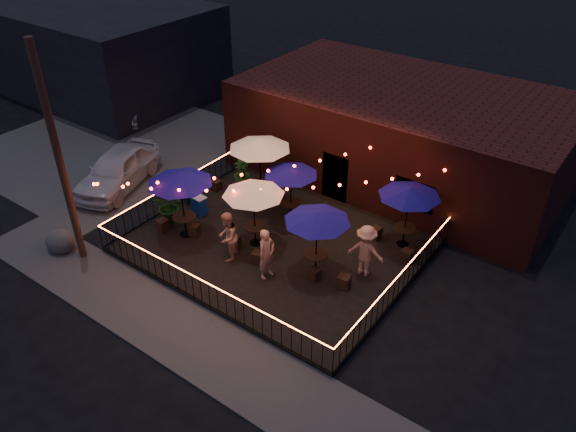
% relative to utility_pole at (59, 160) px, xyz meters
% --- Properties ---
extents(ground, '(110.00, 110.00, 0.00)m').
position_rel_utility_pole_xyz_m(ground, '(5.40, 2.60, -4.00)').
color(ground, black).
rests_on(ground, ground).
extents(patio, '(10.00, 8.00, 0.15)m').
position_rel_utility_pole_xyz_m(patio, '(5.40, 4.60, -3.92)').
color(patio, black).
rests_on(patio, ground).
extents(sidewalk, '(18.00, 2.50, 0.05)m').
position_rel_utility_pole_xyz_m(sidewalk, '(5.40, -0.65, -3.98)').
color(sidewalk, '#464541').
rests_on(sidewalk, ground).
extents(parking_lot, '(11.00, 12.00, 0.02)m').
position_rel_utility_pole_xyz_m(parking_lot, '(-6.60, 6.60, -3.99)').
color(parking_lot, '#464541').
rests_on(parking_lot, ground).
extents(brick_building, '(14.00, 8.00, 4.00)m').
position_rel_utility_pole_xyz_m(brick_building, '(6.40, 12.59, -2.00)').
color(brick_building, '#3E1510').
rests_on(brick_building, ground).
extents(background_building, '(12.00, 9.00, 5.00)m').
position_rel_utility_pole_xyz_m(background_building, '(-12.60, 11.60, -1.50)').
color(background_building, black).
rests_on(background_building, ground).
extents(utility_pole, '(0.26, 0.26, 8.00)m').
position_rel_utility_pole_xyz_m(utility_pole, '(0.00, 0.00, 0.00)').
color(utility_pole, '#392617').
rests_on(utility_pole, ground).
extents(fence_front, '(10.00, 0.04, 1.04)m').
position_rel_utility_pole_xyz_m(fence_front, '(5.40, 0.60, -3.34)').
color(fence_front, black).
rests_on(fence_front, patio).
extents(fence_left, '(0.04, 8.00, 1.04)m').
position_rel_utility_pole_xyz_m(fence_left, '(0.40, 4.60, -3.34)').
color(fence_left, black).
rests_on(fence_left, patio).
extents(fence_right, '(0.04, 8.00, 1.04)m').
position_rel_utility_pole_xyz_m(fence_right, '(10.40, 4.60, -3.34)').
color(fence_right, black).
rests_on(fence_right, patio).
extents(festoon_lights, '(10.02, 8.72, 1.32)m').
position_rel_utility_pole_xyz_m(festoon_lights, '(4.39, 4.30, -1.48)').
color(festoon_lights, '#FF1D0F').
rests_on(festoon_lights, ground).
extents(cafe_table_0, '(3.08, 3.08, 2.66)m').
position_rel_utility_pole_xyz_m(cafe_table_0, '(2.21, 3.09, -1.42)').
color(cafe_table_0, black).
rests_on(cafe_table_0, patio).
extents(cafe_table_1, '(3.13, 3.13, 2.79)m').
position_rel_utility_pole_xyz_m(cafe_table_1, '(2.95, 6.78, -1.31)').
color(cafe_table_1, black).
rests_on(cafe_table_1, patio).
extents(cafe_table_2, '(2.27, 2.27, 2.49)m').
position_rel_utility_pole_xyz_m(cafe_table_2, '(4.71, 4.22, -1.58)').
color(cafe_table_2, black).
rests_on(cafe_table_2, patio).
extents(cafe_table_3, '(2.48, 2.48, 2.33)m').
position_rel_utility_pole_xyz_m(cafe_table_3, '(4.78, 6.37, -1.73)').
color(cafe_table_3, black).
rests_on(cafe_table_3, patio).
extents(cafe_table_4, '(2.88, 2.88, 2.48)m').
position_rel_utility_pole_xyz_m(cafe_table_4, '(7.46, 4.14, -1.58)').
color(cafe_table_4, black).
rests_on(cafe_table_4, patio).
extents(cafe_table_5, '(2.72, 2.72, 2.47)m').
position_rel_utility_pole_xyz_m(cafe_table_5, '(9.20, 7.40, -1.59)').
color(cafe_table_5, black).
rests_on(cafe_table_5, patio).
extents(bistro_chair_0, '(0.45, 0.45, 0.47)m').
position_rel_utility_pole_xyz_m(bistro_chair_0, '(1.30, 2.77, -3.62)').
color(bistro_chair_0, black).
rests_on(bistro_chair_0, patio).
extents(bistro_chair_1, '(0.46, 0.46, 0.43)m').
position_rel_utility_pole_xyz_m(bistro_chair_1, '(2.49, 3.27, -3.63)').
color(bistro_chair_1, black).
rests_on(bistro_chair_1, patio).
extents(bistro_chair_2, '(0.38, 0.38, 0.44)m').
position_rel_utility_pole_xyz_m(bistro_chair_2, '(0.89, 6.28, -3.63)').
color(bistro_chair_2, black).
rests_on(bistro_chair_2, patio).
extents(bistro_chair_3, '(0.49, 0.49, 0.47)m').
position_rel_utility_pole_xyz_m(bistro_chair_3, '(2.67, 6.30, -3.61)').
color(bistro_chair_3, black).
rests_on(bistro_chair_3, patio).
extents(bistro_chair_4, '(0.37, 0.37, 0.44)m').
position_rel_utility_pole_xyz_m(bistro_chair_4, '(4.21, 3.58, -3.63)').
color(bistro_chair_4, black).
rests_on(bistro_chair_4, patio).
extents(bistro_chair_5, '(0.47, 0.47, 0.46)m').
position_rel_utility_pole_xyz_m(bistro_chair_5, '(5.52, 3.37, -3.62)').
color(bistro_chair_5, black).
rests_on(bistro_chair_5, patio).
extents(bistro_chair_6, '(0.40, 0.40, 0.41)m').
position_rel_utility_pole_xyz_m(bistro_chair_6, '(5.19, 6.87, -3.65)').
color(bistro_chair_6, black).
rests_on(bistro_chair_6, patio).
extents(bistro_chair_7, '(0.48, 0.48, 0.42)m').
position_rel_utility_pole_xyz_m(bistro_chair_7, '(6.67, 6.34, -3.64)').
color(bistro_chair_7, black).
rests_on(bistro_chair_7, patio).
extents(bistro_chair_8, '(0.38, 0.38, 0.41)m').
position_rel_utility_pole_xyz_m(bistro_chair_8, '(7.64, 3.78, -3.64)').
color(bistro_chair_8, black).
rests_on(bistro_chair_8, patio).
extents(bistro_chair_9, '(0.46, 0.46, 0.47)m').
position_rel_utility_pole_xyz_m(bistro_chair_9, '(8.69, 4.01, -3.61)').
color(bistro_chair_9, black).
rests_on(bistro_chair_9, patio).
extents(bistro_chair_10, '(0.42, 0.42, 0.45)m').
position_rel_utility_pole_xyz_m(bistro_chair_10, '(8.16, 7.17, -3.62)').
color(bistro_chair_10, black).
rests_on(bistro_chair_10, patio).
extents(bistro_chair_11, '(0.38, 0.38, 0.45)m').
position_rel_utility_pole_xyz_m(bistro_chair_11, '(9.76, 6.59, -3.63)').
color(bistro_chair_11, black).
rests_on(bistro_chair_11, patio).
extents(patron_a, '(0.53, 0.74, 1.89)m').
position_rel_utility_pole_xyz_m(patron_a, '(6.24, 2.96, -2.90)').
color(patron_a, '#D7A591').
rests_on(patron_a, patio).
extents(patron_b, '(1.03, 1.14, 1.91)m').
position_rel_utility_pole_xyz_m(patron_b, '(4.52, 2.92, -2.90)').
color(patron_b, tan).
rests_on(patron_b, patio).
extents(patron_c, '(1.37, 0.95, 1.94)m').
position_rel_utility_pole_xyz_m(patron_c, '(8.87, 5.05, -2.88)').
color(patron_c, '#D7B392').
rests_on(patron_c, patio).
extents(potted_shrub_a, '(1.51, 1.42, 1.35)m').
position_rel_utility_pole_xyz_m(potted_shrub_a, '(1.07, 3.43, -3.18)').
color(potted_shrub_a, '#0E340B').
rests_on(potted_shrub_a, patio).
extents(potted_shrub_b, '(0.79, 0.68, 1.25)m').
position_rel_utility_pole_xyz_m(potted_shrub_b, '(0.80, 4.90, -3.22)').
color(potted_shrub_b, '#14370E').
rests_on(potted_shrub_b, patio).
extents(potted_shrub_c, '(0.82, 0.82, 1.36)m').
position_rel_utility_pole_xyz_m(potted_shrub_c, '(1.63, 7.15, -3.17)').
color(potted_shrub_c, '#113811').
rests_on(potted_shrub_c, patio).
extents(cooler, '(0.64, 0.49, 0.79)m').
position_rel_utility_pole_xyz_m(cooler, '(1.61, 4.47, -3.45)').
color(cooler, '#0C35A2').
rests_on(cooler, patio).
extents(boulder, '(1.14, 1.01, 0.80)m').
position_rel_utility_pole_xyz_m(boulder, '(-0.98, -0.21, -3.60)').
color(boulder, '#464541').
rests_on(boulder, ground).
extents(car_white, '(3.41, 5.24, 1.66)m').
position_rel_utility_pole_xyz_m(car_white, '(-2.96, 4.19, -3.17)').
color(car_white, silver).
rests_on(car_white, ground).
extents(car_silver, '(4.38, 4.83, 1.60)m').
position_rel_utility_pole_xyz_m(car_silver, '(-8.57, 9.58, -3.20)').
color(car_silver, '#94939B').
rests_on(car_silver, ground).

